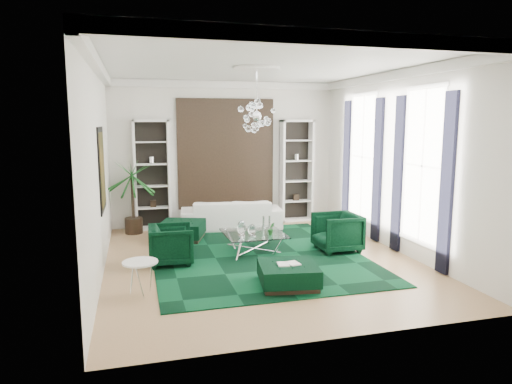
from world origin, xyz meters
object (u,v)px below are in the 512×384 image
object	(u,v)px
ottoman_front	(288,275)
armchair_right	(337,232)
armchair_left	(171,245)
ottoman_side	(182,231)
side_table	(141,278)
palm	(132,186)
sofa	(231,214)
coffee_table	(254,243)

from	to	relation	value
ottoman_front	armchair_right	bearing A→B (deg)	45.83
armchair_left	ottoman_side	distance (m)	1.85
ottoman_front	side_table	distance (m)	2.41
ottoman_side	palm	world-z (taller)	palm
ottoman_side	side_table	xyz separation A→B (m)	(-1.00, -3.30, 0.05)
sofa	coffee_table	size ratio (longest dim) A/B	2.07
palm	coffee_table	bearing A→B (deg)	-44.41
armchair_right	palm	distance (m)	5.08
ottoman_front	sofa	bearing A→B (deg)	90.65
ottoman_side	palm	xyz separation A→B (m)	(-1.10, 0.95, 0.96)
armchair_left	palm	bearing A→B (deg)	16.22
armchair_left	palm	xyz separation A→B (m)	(-0.70, 2.75, 0.79)
ottoman_side	coffee_table	bearing A→B (deg)	-47.05
sofa	ottoman_front	xyz separation A→B (m)	(0.05, -4.40, -0.18)
sofa	ottoman_side	bearing A→B (deg)	38.89
armchair_right	coffee_table	bearing A→B (deg)	-101.70
armchair_left	side_table	distance (m)	1.62
coffee_table	ottoman_side	xyz separation A→B (m)	(-1.35, 1.45, 0.00)
ottoman_front	palm	bearing A→B (deg)	119.05
sofa	armchair_right	size ratio (longest dim) A/B	2.85
sofa	ottoman_side	world-z (taller)	sofa
armchair_right	palm	world-z (taller)	palm
ottoman_side	palm	size ratio (longest dim) A/B	0.41
side_table	ottoman_side	bearing A→B (deg)	73.14
sofa	palm	distance (m)	2.58
armchair_right	side_table	bearing A→B (deg)	-70.29
sofa	side_table	distance (m)	4.77
palm	side_table	bearing A→B (deg)	-88.65
ottoman_side	palm	bearing A→B (deg)	139.18
armchair_left	coffee_table	size ratio (longest dim) A/B	0.68
armchair_right	coffee_table	distance (m)	1.80
ottoman_side	side_table	distance (m)	3.45
coffee_table	armchair_left	bearing A→B (deg)	-168.69
armchair_left	sofa	bearing A→B (deg)	-31.50
armchair_left	ottoman_side	bearing A→B (deg)	-10.59
coffee_table	palm	distance (m)	3.56
side_table	palm	distance (m)	4.35
sofa	armchair_right	xyz separation A→B (m)	(1.75, -2.65, 0.04)
coffee_table	ottoman_front	bearing A→B (deg)	-88.64
armchair_right	coffee_table	world-z (taller)	armchair_right
coffee_table	palm	world-z (taller)	palm
side_table	ottoman_front	bearing A→B (deg)	-5.95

